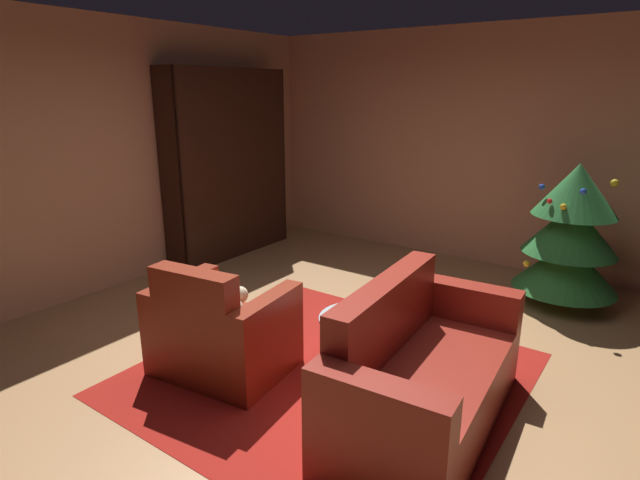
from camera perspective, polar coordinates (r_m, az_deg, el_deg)
ground_plane at (r=4.05m, az=2.19°, el=-13.84°), size 7.41×7.41×0.00m
wall_back at (r=6.38m, az=18.10°, el=9.67°), size 5.94×0.06×2.76m
wall_left at (r=5.70m, az=-23.48°, el=8.41°), size 0.06×6.30×2.76m
area_rug at (r=3.95m, az=1.06°, el=-14.64°), size 2.58×2.54×0.01m
bookshelf_unit at (r=6.59m, az=-9.36°, el=8.22°), size 0.36×1.79×2.29m
armchair_red at (r=3.92m, az=-10.98°, el=-10.12°), size 1.02×0.85×0.88m
couch_red at (r=3.38m, az=11.19°, el=-14.69°), size 0.89×1.73×0.91m
coffee_table at (r=3.78m, az=4.66°, el=-9.30°), size 0.62×0.62×0.46m
book_stack_on_table at (r=3.77m, az=5.25°, el=-7.93°), size 0.21×0.18×0.07m
bottle_on_table at (r=3.60m, az=6.56°, el=-7.77°), size 0.08×0.08×0.30m
decorated_tree at (r=5.43m, az=26.11°, el=0.62°), size 0.96×0.96×1.39m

